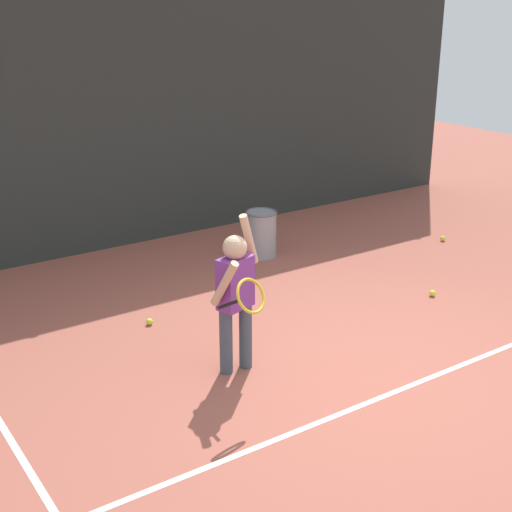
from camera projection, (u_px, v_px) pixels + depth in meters
ground_plane at (354, 370)px, 6.17m from camera, size 20.00×20.00×0.00m
court_line_baseline at (392, 393)px, 5.81m from camera, size 9.00×0.05×0.00m
back_fence_windscreen at (137, 110)px, 8.77m from camera, size 10.44×0.08×3.36m
fence_post_1 at (134, 103)px, 8.79m from camera, size 0.09×0.09×3.51m
fence_post_2 at (427, 77)px, 11.45m from camera, size 0.09×0.09×3.51m
tennis_player at (236, 292)px, 5.90m from camera, size 0.60×0.71×1.35m
ball_hopper at (261, 233)px, 8.71m from camera, size 0.38×0.38×0.56m
tennis_ball_2 at (432, 293)px, 7.63m from camera, size 0.07×0.07×0.07m
tennis_ball_7 at (443, 239)px, 9.31m from camera, size 0.07×0.07×0.07m
tennis_ball_8 at (149, 322)px, 6.98m from camera, size 0.07×0.07×0.07m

